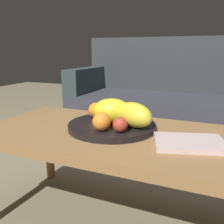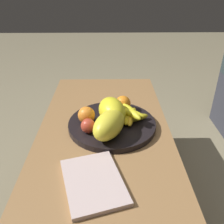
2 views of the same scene
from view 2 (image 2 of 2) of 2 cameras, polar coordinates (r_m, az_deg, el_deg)
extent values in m
plane|color=#7C7258|center=(1.39, -1.48, -19.22)|extent=(8.00, 8.00, 0.00)
cube|color=olive|center=(1.10, -1.77, -4.51)|extent=(1.12, 0.57, 0.04)
cylinder|color=olive|center=(1.68, -9.83, -0.85)|extent=(0.05, 0.05, 0.41)
cylinder|color=#9C6439|center=(1.68, 6.94, -0.72)|extent=(0.05, 0.05, 0.41)
cylinder|color=black|center=(1.09, 0.00, -2.85)|extent=(0.38, 0.38, 0.03)
ellipsoid|color=yellow|center=(1.06, 0.00, 0.22)|extent=(0.19, 0.15, 0.11)
ellipsoid|color=yellow|center=(0.97, -0.67, -2.93)|extent=(0.21, 0.18, 0.10)
sphere|color=orange|center=(1.07, -5.89, -0.71)|extent=(0.07, 0.07, 0.07)
sphere|color=orange|center=(1.16, 2.54, 1.98)|extent=(0.07, 0.07, 0.07)
sphere|color=#B03A28|center=(1.01, -5.50, -3.18)|extent=(0.06, 0.06, 0.06)
ellipsoid|color=yellow|center=(1.10, 4.19, -0.95)|extent=(0.15, 0.09, 0.03)
ellipsoid|color=gold|center=(1.08, 4.66, -1.44)|extent=(0.08, 0.15, 0.03)
ellipsoid|color=yellow|center=(1.09, 4.13, -1.06)|extent=(0.15, 0.05, 0.03)
ellipsoid|color=yellow|center=(1.07, 3.80, -0.06)|extent=(0.11, 0.15, 0.03)
ellipsoid|color=yellow|center=(1.08, 4.38, 0.13)|extent=(0.15, 0.10, 0.03)
cube|color=beige|center=(0.83, -4.31, -15.64)|extent=(0.29, 0.24, 0.02)
camera|label=1|loc=(1.10, -59.04, 0.91)|focal=39.67mm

